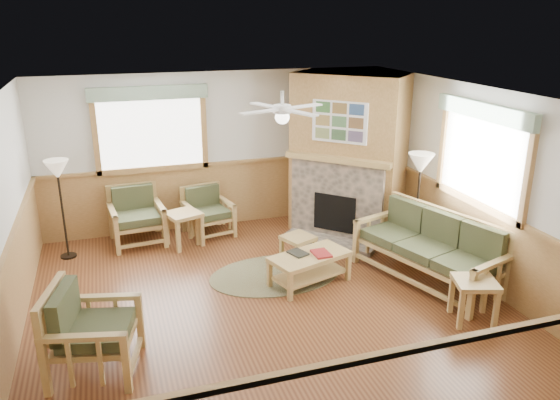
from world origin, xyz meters
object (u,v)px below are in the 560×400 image
object	(u,v)px
end_table_chairs	(184,229)
footstool	(298,247)
armchair_left	(94,330)
armchair_back_left	(137,216)
armchair_back_right	(208,212)
coffee_table	(309,269)
sofa	(428,249)
end_table_sofa	(473,301)
floor_lamp_left	(62,210)
floor_lamp_right	(417,207)

from	to	relation	value
end_table_chairs	footstool	xyz separation A→B (m)	(1.58, -1.07, -0.10)
armchair_left	armchair_back_left	bearing A→B (deg)	2.71
armchair_left	end_table_chairs	size ratio (longest dim) A/B	1.69
footstool	armchair_back_right	bearing A→B (deg)	128.44
armchair_left	coffee_table	world-z (taller)	armchair_left
sofa	armchair_left	xyz separation A→B (m)	(-4.44, -0.73, -0.00)
sofa	coffee_table	world-z (taller)	sofa
armchair_back_left	end_table_sofa	distance (m)	5.30
sofa	floor_lamp_left	world-z (taller)	floor_lamp_left
coffee_table	end_table_sofa	bearing A→B (deg)	-62.54
armchair_left	end_table_sofa	distance (m)	4.41
sofa	floor_lamp_left	size ratio (longest dim) A/B	1.35
sofa	end_table_chairs	world-z (taller)	sofa
armchair_back_right	floor_lamp_left	size ratio (longest dim) A/B	0.52
armchair_back_left	armchair_back_right	xyz separation A→B (m)	(1.18, 0.00, -0.05)
footstool	floor_lamp_left	xyz separation A→B (m)	(-3.38, 1.17, 0.59)
end_table_chairs	floor_lamp_left	size ratio (longest dim) A/B	0.36
armchair_left	floor_lamp_right	size ratio (longest dim) A/B	0.58
end_table_chairs	floor_lamp_left	world-z (taller)	floor_lamp_left
end_table_sofa	sofa	bearing A→B (deg)	87.27
armchair_back_right	floor_lamp_left	distance (m)	2.31
armchair_back_left	end_table_chairs	size ratio (longest dim) A/B	1.62
armchair_back_right	coffee_table	world-z (taller)	armchair_back_right
armchair_left	floor_lamp_right	xyz separation A→B (m)	(4.68, 1.45, 0.36)
footstool	floor_lamp_left	size ratio (longest dim) A/B	0.28
coffee_table	floor_lamp_left	bearing A→B (deg)	130.77
floor_lamp_left	end_table_sofa	bearing A→B (deg)	-36.21
end_table_chairs	armchair_left	bearing A→B (deg)	-114.44
armchair_left	floor_lamp_right	bearing A→B (deg)	-58.96
coffee_table	end_table_chairs	bearing A→B (deg)	109.93
armchair_back_right	sofa	bearing A→B (deg)	-57.28
armchair_back_left	armchair_left	bearing A→B (deg)	-106.67
coffee_table	end_table_sofa	size ratio (longest dim) A/B	2.01
coffee_table	footstool	bearing A→B (deg)	63.51
armchair_left	footstool	bearing A→B (deg)	-42.61
end_table_sofa	floor_lamp_left	bearing A→B (deg)	143.79
end_table_chairs	end_table_sofa	distance (m)	4.56
armchair_left	coffee_table	xyz separation A→B (m)	(2.84, 1.15, -0.26)
sofa	floor_lamp_left	xyz separation A→B (m)	(-4.87, 2.40, 0.30)
sofa	armchair_left	world-z (taller)	sofa
footstool	end_table_sofa	bearing A→B (deg)	-58.73
floor_lamp_left	floor_lamp_right	size ratio (longest dim) A/B	0.93
armchair_back_left	footstool	size ratio (longest dim) A/B	2.13
sofa	footstool	xyz separation A→B (m)	(-1.48, 1.23, -0.30)
end_table_sofa	footstool	xyz separation A→B (m)	(-1.43, 2.35, -0.09)
floor_lamp_right	floor_lamp_left	bearing A→B (deg)	161.69
end_table_sofa	floor_lamp_left	world-z (taller)	floor_lamp_left
coffee_table	footstool	xyz separation A→B (m)	(0.12, 0.82, -0.03)
coffee_table	floor_lamp_right	world-z (taller)	floor_lamp_right
footstool	armchair_left	bearing A→B (deg)	-146.46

